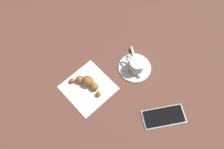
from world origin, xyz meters
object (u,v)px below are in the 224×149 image
Objects in this scene: espresso_cup at (136,65)px; croissant at (87,82)px; napkin at (88,88)px; saucer at (135,67)px; teaspoon at (137,67)px; cell_phone at (164,117)px; sugar_packet at (130,64)px.

espresso_cup is 0.19m from croissant.
napkin is at bearing 163.41° from espresso_cup.
teaspoon is (0.01, -0.01, 0.01)m from saucer.
espresso_cup is 0.20m from napkin.
sugar_packet is at bearing 79.11° from cell_phone.
sugar_packet is 0.18m from croissant.
teaspoon reaches higher than sugar_packet.
cell_phone is (0.13, -0.27, -0.01)m from croissant.
saucer is 0.98× the size of teaspoon.
cell_phone is (-0.05, -0.21, -0.00)m from saucer.
teaspoon reaches higher than cell_phone.
espresso_cup is at bearing -174.94° from teaspoon.
croissant is 0.30m from cell_phone.
sugar_packet reaches higher than napkin.
sugar_packet is at bearing -13.25° from croissant.
cell_phone is (-0.06, -0.20, -0.01)m from teaspoon.
napkin is 1.01× the size of cell_phone.
croissant is (0.01, 0.01, 0.02)m from napkin.
espresso_cup reaches higher than cell_phone.
teaspoon is 1.85× the size of sugar_packet.
teaspoon is 0.20m from croissant.
napkin is (-0.19, 0.05, -0.01)m from teaspoon.
croissant is at bearing -30.97° from sugar_packet.
espresso_cup reaches higher than sugar_packet.
espresso_cup is 0.65× the size of teaspoon.
saucer is 0.76× the size of napkin.
espresso_cup is 0.51× the size of napkin.
sugar_packet reaches higher than saucer.
espresso_cup reaches higher than napkin.
teaspoon is at bearing -15.87° from napkin.
cell_phone reaches higher than napkin.
cell_phone is at bearing 61.39° from sugar_packet.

